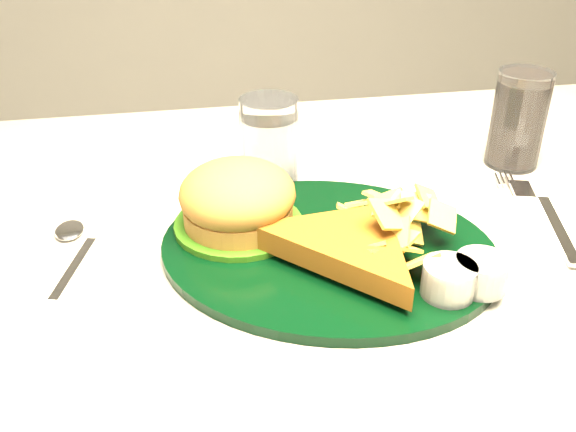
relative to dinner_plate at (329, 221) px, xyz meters
name	(u,v)px	position (x,y,z in m)	size (l,w,h in m)	color
dinner_plate	(329,221)	(0.00, 0.00, 0.00)	(0.35, 0.29, 0.08)	black
water_glass	(269,143)	(-0.03, 0.17, 0.02)	(0.07, 0.07, 0.11)	white
cola_glass	(518,119)	(0.29, 0.17, 0.02)	(0.07, 0.07, 0.13)	black
fork_napkin	(553,224)	(0.26, 0.00, -0.03)	(0.14, 0.18, 0.01)	white
spoon	(73,266)	(-0.26, 0.02, -0.03)	(0.04, 0.15, 0.01)	silver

